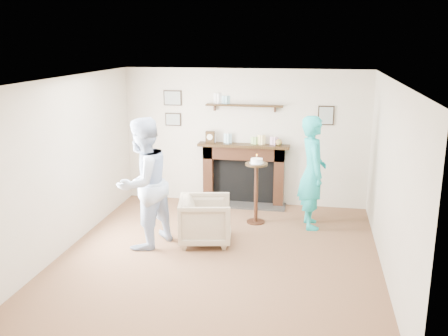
{
  "coord_description": "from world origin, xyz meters",
  "views": [
    {
      "loc": [
        1.26,
        -6.44,
        3.02
      ],
      "look_at": [
        -0.09,
        0.9,
        1.07
      ],
      "focal_mm": 40.0,
      "sensor_mm": 36.0,
      "label": 1
    }
  ],
  "objects": [
    {
      "name": "man",
      "position": [
        -1.16,
        0.2,
        0.0
      ],
      "size": [
        1.05,
        1.16,
        1.94
      ],
      "primitive_type": "imported",
      "rotation": [
        0.0,
        0.0,
        -1.99
      ],
      "color": "silver",
      "rests_on": "ground"
    },
    {
      "name": "woman",
      "position": [
        1.26,
        1.46,
        0.0
      ],
      "size": [
        0.57,
        0.75,
        1.85
      ],
      "primitive_type": "imported",
      "rotation": [
        0.0,
        0.0,
        1.77
      ],
      "color": "#1EA4AA",
      "rests_on": "ground"
    },
    {
      "name": "ground",
      "position": [
        0.0,
        0.0,
        0.0
      ],
      "size": [
        5.0,
        5.0,
        0.0
      ],
      "primitive_type": "plane",
      "color": "brown",
      "rests_on": "ground"
    },
    {
      "name": "pedestal_table",
      "position": [
        0.35,
        1.46,
        0.73
      ],
      "size": [
        0.37,
        0.37,
        1.18
      ],
      "color": "black",
      "rests_on": "ground"
    },
    {
      "name": "room_shell",
      "position": [
        -0.0,
        0.69,
        1.62
      ],
      "size": [
        4.54,
        5.02,
        2.52
      ],
      "color": "beige",
      "rests_on": "ground"
    },
    {
      "name": "armchair",
      "position": [
        -0.3,
        0.48,
        0.0
      ],
      "size": [
        0.91,
        0.89,
        0.71
      ],
      "primitive_type": "imported",
      "rotation": [
        0.0,
        0.0,
        1.76
      ],
      "color": "#BFA78D",
      "rests_on": "ground"
    }
  ]
}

